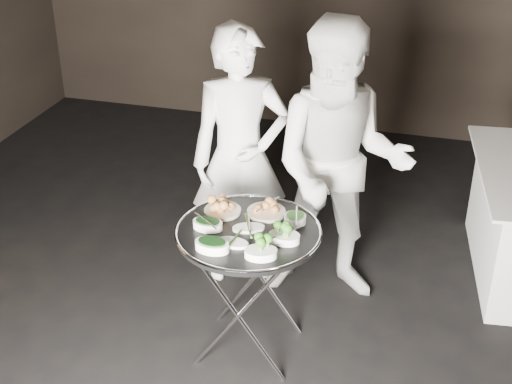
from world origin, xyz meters
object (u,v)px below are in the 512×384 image
(waiter_left, at_px, (240,158))
(waiter_right, at_px, (340,166))
(serving_tray, at_px, (248,232))
(tray_stand, at_px, (249,286))

(waiter_left, xyz_separation_m, waiter_right, (0.63, -0.05, 0.05))
(serving_tray, height_order, waiter_left, waiter_left)
(tray_stand, bearing_deg, waiter_right, 62.30)
(serving_tray, relative_size, waiter_left, 0.46)
(tray_stand, xyz_separation_m, serving_tray, (-0.00, 0.00, 0.35))
(tray_stand, height_order, waiter_left, waiter_left)
(serving_tray, distance_m, waiter_left, 0.79)
(serving_tray, bearing_deg, tray_stand, -75.96)
(tray_stand, bearing_deg, serving_tray, 104.04)
(waiter_right, bearing_deg, tray_stand, -125.76)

